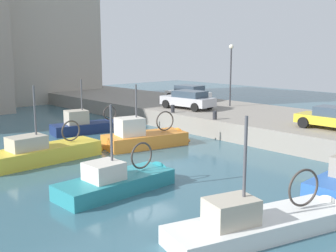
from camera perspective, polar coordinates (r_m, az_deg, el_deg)
water_surface at (r=21.21m, az=-2.93°, el=-5.20°), size 80.00×80.00×0.00m
quay_wall at (r=29.53m, az=14.60°, el=0.15°), size 9.00×56.00×1.20m
fishing_boat_orange at (r=25.12m, az=-2.51°, el=-2.34°), size 5.90×3.07×4.60m
fishing_boat_teal at (r=17.59m, az=-6.07°, el=-8.21°), size 5.79×2.07×4.38m
fishing_boat_navy at (r=29.76m, az=-9.97°, el=-0.48°), size 6.25×2.68×4.41m
fishing_boat_white at (r=14.04m, az=13.53°, el=-13.42°), size 7.16×3.44×4.59m
fishing_boat_yellow at (r=22.69m, az=-15.87°, el=-4.26°), size 6.89×2.08×4.73m
parked_car_silver at (r=31.97m, az=2.75°, el=3.62°), size 2.35×4.31×1.38m
parked_car_yellow at (r=25.51m, az=21.57°, el=1.03°), size 1.97×4.07×1.29m
parked_car_white at (r=36.94m, az=2.77°, el=4.52°), size 2.23×4.11×1.35m
mooring_bollard_south at (r=27.32m, az=6.36°, el=1.46°), size 0.28×0.28×0.55m
mooring_bollard_mid at (r=30.08m, az=0.65°, el=2.36°), size 0.28×0.28×0.55m
quay_streetlamp at (r=33.53m, az=8.52°, el=8.20°), size 0.36×0.36×4.83m
waterfront_building_west_mid at (r=49.14m, az=-17.07°, el=12.43°), size 11.23×8.15×15.51m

